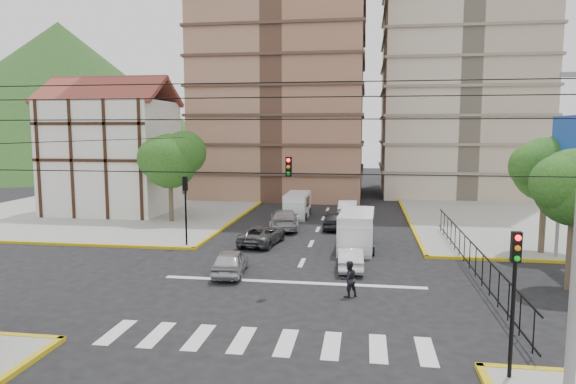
% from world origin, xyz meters
% --- Properties ---
extents(ground, '(160.00, 160.00, 0.00)m').
position_xyz_m(ground, '(0.00, 0.00, 0.00)').
color(ground, black).
rests_on(ground, ground).
extents(sidewalk_nw, '(26.00, 26.00, 0.15)m').
position_xyz_m(sidewalk_nw, '(-20.00, 20.00, 0.07)').
color(sidewalk_nw, gray).
rests_on(sidewalk_nw, ground).
extents(sidewalk_ne, '(26.00, 26.00, 0.15)m').
position_xyz_m(sidewalk_ne, '(20.00, 20.00, 0.07)').
color(sidewalk_ne, gray).
rests_on(sidewalk_ne, ground).
extents(crosswalk_stripes, '(12.00, 2.40, 0.01)m').
position_xyz_m(crosswalk_stripes, '(0.00, -6.00, 0.01)').
color(crosswalk_stripes, silver).
rests_on(crosswalk_stripes, ground).
extents(stop_line, '(13.00, 0.40, 0.01)m').
position_xyz_m(stop_line, '(0.00, 1.20, 0.01)').
color(stop_line, silver).
rests_on(stop_line, ground).
extents(tudor_building, '(10.80, 8.05, 12.23)m').
position_xyz_m(tudor_building, '(-19.00, 20.00, 5.25)').
color(tudor_building, silver).
rests_on(tudor_building, ground).
extents(distant_hill, '(70.00, 70.00, 28.00)m').
position_xyz_m(distant_hill, '(-55.00, 70.00, 14.00)').
color(distant_hill, '#234C19').
rests_on(distant_hill, ground).
extents(park_fence, '(0.10, 22.50, 1.66)m').
position_xyz_m(park_fence, '(9.00, 4.50, 0.00)').
color(park_fence, black).
rests_on(park_fence, ground).
extents(billboard, '(0.36, 6.20, 8.10)m').
position_xyz_m(billboard, '(14.45, 6.00, 6.00)').
color(billboard, slate).
rests_on(billboard, ground).
extents(tree_park_c, '(4.65, 3.80, 7.25)m').
position_xyz_m(tree_park_c, '(14.09, 9.01, 5.34)').
color(tree_park_c, '#473828').
rests_on(tree_park_c, ground).
extents(tree_tudor, '(5.39, 4.40, 7.43)m').
position_xyz_m(tree_tudor, '(-11.90, 16.01, 5.22)').
color(tree_tudor, '#473828').
rests_on(tree_tudor, ground).
extents(traffic_light_se, '(0.28, 0.22, 4.40)m').
position_xyz_m(traffic_light_se, '(7.80, -7.80, 3.11)').
color(traffic_light_se, black).
rests_on(traffic_light_se, ground).
extents(traffic_light_nw, '(0.28, 0.22, 4.40)m').
position_xyz_m(traffic_light_nw, '(-7.80, 7.80, 3.11)').
color(traffic_light_nw, black).
rests_on(traffic_light_nw, ground).
extents(traffic_light_hanging, '(18.00, 9.12, 0.92)m').
position_xyz_m(traffic_light_hanging, '(0.00, -2.04, 5.90)').
color(traffic_light_hanging, black).
rests_on(traffic_light_hanging, ground).
extents(van_right_lane, '(2.23, 5.32, 2.37)m').
position_xyz_m(van_right_lane, '(2.99, 8.67, 1.15)').
color(van_right_lane, silver).
rests_on(van_right_lane, ground).
extents(van_left_lane, '(1.98, 4.67, 2.10)m').
position_xyz_m(van_left_lane, '(-2.26, 19.90, 1.02)').
color(van_left_lane, silver).
rests_on(van_left_lane, ground).
extents(car_silver_front_left, '(1.94, 4.04, 1.33)m').
position_xyz_m(car_silver_front_left, '(-3.39, 2.13, 0.67)').
color(car_silver_front_left, '#B5B6BA').
rests_on(car_silver_front_left, ground).
extents(car_white_front_right, '(1.52, 3.79, 1.23)m').
position_xyz_m(car_white_front_right, '(2.74, 4.03, 0.61)').
color(car_white_front_right, white).
rests_on(car_white_front_right, ground).
extents(car_grey_mid_left, '(2.74, 4.86, 1.28)m').
position_xyz_m(car_grey_mid_left, '(-3.16, 9.33, 0.64)').
color(car_grey_mid_left, '#525559').
rests_on(car_grey_mid_left, ground).
extents(car_silver_rear_left, '(2.82, 5.48, 1.52)m').
position_xyz_m(car_silver_rear_left, '(-2.53, 14.75, 0.76)').
color(car_silver_rear_left, '#A3A4A7').
rests_on(car_silver_rear_left, ground).
extents(car_darkgrey_mid_right, '(1.67, 4.06, 1.38)m').
position_xyz_m(car_darkgrey_mid_right, '(1.21, 15.36, 0.69)').
color(car_darkgrey_mid_right, '#29292B').
rests_on(car_darkgrey_mid_right, ground).
extents(car_white_rear_right, '(1.61, 4.51, 1.48)m').
position_xyz_m(car_white_rear_right, '(2.05, 21.16, 0.74)').
color(car_white_rear_right, white).
rests_on(car_white_rear_right, ground).
extents(pedestrian_crosswalk, '(1.01, 0.95, 1.65)m').
position_xyz_m(pedestrian_crosswalk, '(2.81, -0.61, 0.82)').
color(pedestrian_crosswalk, black).
rests_on(pedestrian_crosswalk, ground).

